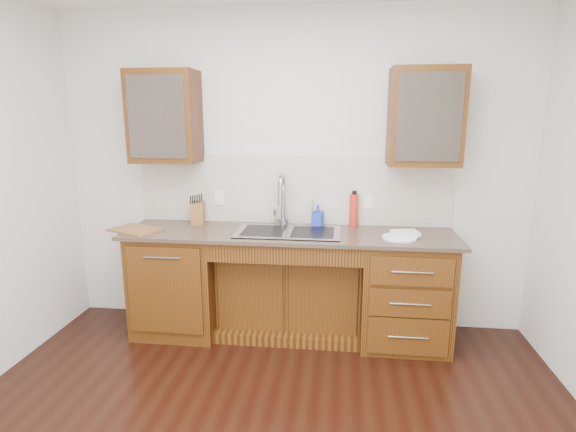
# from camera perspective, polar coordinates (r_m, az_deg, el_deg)

# --- Properties ---
(wall_back) EXTENTS (4.00, 0.10, 2.70)m
(wall_back) POSITION_cam_1_polar(r_m,az_deg,el_deg) (3.94, 0.68, 5.55)
(wall_back) COLOR silver
(wall_back) RESTS_ON ground
(base_cabinet_left) EXTENTS (0.70, 0.62, 0.88)m
(base_cabinet_left) POSITION_cam_1_polar(r_m,az_deg,el_deg) (4.03, -13.60, -8.00)
(base_cabinet_left) COLOR #593014
(base_cabinet_left) RESTS_ON ground
(base_cabinet_center) EXTENTS (1.20, 0.44, 0.70)m
(base_cabinet_center) POSITION_cam_1_polar(r_m,az_deg,el_deg) (3.93, 0.22, -9.57)
(base_cabinet_center) COLOR #593014
(base_cabinet_center) RESTS_ON ground
(base_cabinet_right) EXTENTS (0.70, 0.62, 0.88)m
(base_cabinet_right) POSITION_cam_1_polar(r_m,az_deg,el_deg) (3.83, 14.51, -9.16)
(base_cabinet_right) COLOR #593014
(base_cabinet_right) RESTS_ON ground
(countertop) EXTENTS (2.70, 0.65, 0.03)m
(countertop) POSITION_cam_1_polar(r_m,az_deg,el_deg) (3.66, 0.05, -2.28)
(countertop) COLOR #84705B
(countertop) RESTS_ON base_cabinet_left
(backsplash) EXTENTS (2.70, 0.02, 0.59)m
(backsplash) POSITION_cam_1_polar(r_m,az_deg,el_deg) (3.90, 0.58, 3.33)
(backsplash) COLOR beige
(backsplash) RESTS_ON wall_back
(sink) EXTENTS (0.84, 0.46, 0.19)m
(sink) POSITION_cam_1_polar(r_m,az_deg,el_deg) (3.66, 0.02, -3.40)
(sink) COLOR #9E9EA5
(sink) RESTS_ON countertop
(faucet) EXTENTS (0.04, 0.04, 0.40)m
(faucet) POSITION_cam_1_polar(r_m,az_deg,el_deg) (3.83, -0.62, 1.70)
(faucet) COLOR #999993
(faucet) RESTS_ON countertop
(filter_tap) EXTENTS (0.02, 0.02, 0.24)m
(filter_tap) POSITION_cam_1_polar(r_m,az_deg,el_deg) (3.83, 3.11, 0.47)
(filter_tap) COLOR #999993
(filter_tap) RESTS_ON countertop
(upper_cabinet_left) EXTENTS (0.55, 0.34, 0.75)m
(upper_cabinet_left) POSITION_cam_1_polar(r_m,az_deg,el_deg) (3.94, -15.37, 12.04)
(upper_cabinet_left) COLOR #593014
(upper_cabinet_left) RESTS_ON wall_back
(upper_cabinet_right) EXTENTS (0.55, 0.34, 0.75)m
(upper_cabinet_right) POSITION_cam_1_polar(r_m,az_deg,el_deg) (3.72, 17.00, 11.92)
(upper_cabinet_right) COLOR #593014
(upper_cabinet_right) RESTS_ON wall_back
(outlet_left) EXTENTS (0.08, 0.01, 0.12)m
(outlet_left) POSITION_cam_1_polar(r_m,az_deg,el_deg) (4.02, -8.70, 2.24)
(outlet_left) COLOR white
(outlet_left) RESTS_ON backsplash
(outlet_right) EXTENTS (0.08, 0.01, 0.12)m
(outlet_right) POSITION_cam_1_polar(r_m,az_deg,el_deg) (3.89, 10.14, 1.82)
(outlet_right) COLOR white
(outlet_right) RESTS_ON backsplash
(soap_bottle) EXTENTS (0.10, 0.11, 0.19)m
(soap_bottle) POSITION_cam_1_polar(r_m,az_deg,el_deg) (3.83, 3.82, 0.03)
(soap_bottle) COLOR #2034BE
(soap_bottle) RESTS_ON countertop
(water_bottle) EXTENTS (0.08, 0.08, 0.28)m
(water_bottle) POSITION_cam_1_polar(r_m,az_deg,el_deg) (3.85, 8.35, 0.71)
(water_bottle) COLOR red
(water_bottle) RESTS_ON countertop
(plate) EXTENTS (0.30, 0.30, 0.01)m
(plate) POSITION_cam_1_polar(r_m,az_deg,el_deg) (3.57, 13.98, -2.67)
(plate) COLOR white
(plate) RESTS_ON countertop
(dish_towel) EXTENTS (0.23, 0.19, 0.03)m
(dish_towel) POSITION_cam_1_polar(r_m,az_deg,el_deg) (3.62, 14.66, -2.12)
(dish_towel) COLOR white
(dish_towel) RESTS_ON plate
(knife_block) EXTENTS (0.13, 0.18, 0.19)m
(knife_block) POSITION_cam_1_polar(r_m,az_deg,el_deg) (4.00, -11.36, 0.38)
(knife_block) COLOR olive
(knife_block) RESTS_ON countertop
(cutting_board) EXTENTS (0.46, 0.40, 0.02)m
(cutting_board) POSITION_cam_1_polar(r_m,az_deg,el_deg) (3.91, -18.84, -1.64)
(cutting_board) COLOR #9A814D
(cutting_board) RESTS_ON countertop
(cup_left_a) EXTENTS (0.16, 0.16, 0.10)m
(cup_left_a) POSITION_cam_1_polar(r_m,az_deg,el_deg) (3.99, -16.89, 11.25)
(cup_left_a) COLOR white
(cup_left_a) RESTS_ON upper_cabinet_left
(cup_left_b) EXTENTS (0.13, 0.13, 0.09)m
(cup_left_b) POSITION_cam_1_polar(r_m,az_deg,el_deg) (3.93, -14.73, 11.29)
(cup_left_b) COLOR silver
(cup_left_b) RESTS_ON upper_cabinet_left
(cup_right_a) EXTENTS (0.15, 0.15, 0.11)m
(cup_right_a) POSITION_cam_1_polar(r_m,az_deg,el_deg) (3.70, 14.63, 11.33)
(cup_right_a) COLOR white
(cup_right_a) RESTS_ON upper_cabinet_right
(cup_right_b) EXTENTS (0.11, 0.11, 0.09)m
(cup_right_b) POSITION_cam_1_polar(r_m,az_deg,el_deg) (3.74, 18.38, 11.00)
(cup_right_b) COLOR silver
(cup_right_b) RESTS_ON upper_cabinet_right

